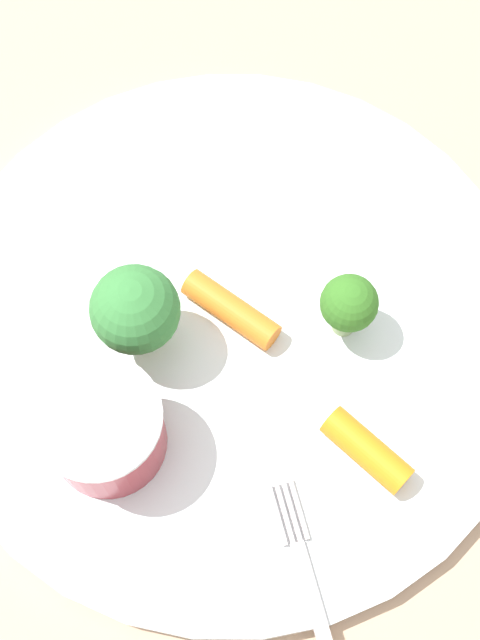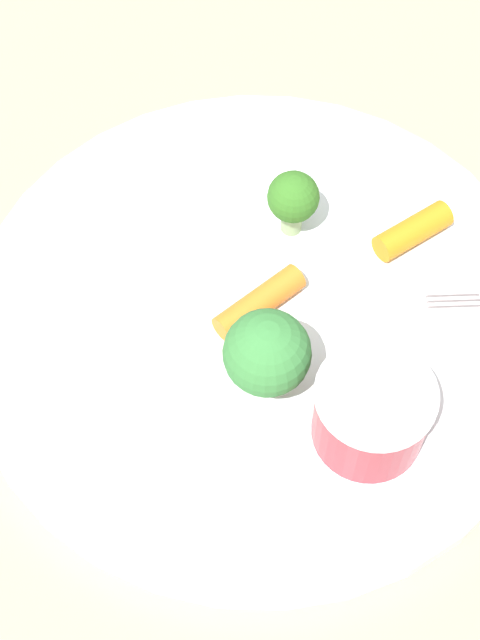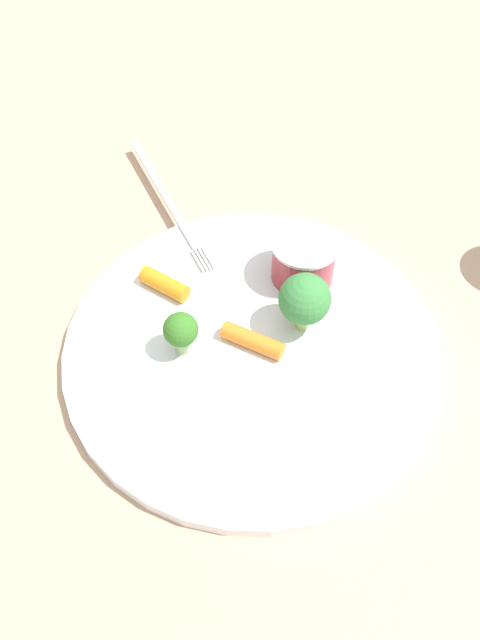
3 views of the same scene
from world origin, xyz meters
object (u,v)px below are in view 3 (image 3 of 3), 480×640
carrot_stick_0 (252,337)px  carrot_stick_1 (164,284)px  sauce_cup (304,260)px  fork (170,203)px  plate (252,350)px  broccoli_floret_0 (181,335)px  broccoli_floret_1 (305,300)px

carrot_stick_0 → carrot_stick_1: size_ratio=1.17×
sauce_cup → carrot_stick_1: (-0.12, -0.01, -0.01)m
carrot_stick_0 → fork: bearing=111.1°
plate → broccoli_floret_0: size_ratio=7.40×
sauce_cup → broccoli_floret_1: (-0.01, -0.05, 0.01)m
sauce_cup → carrot_stick_0: (-0.05, -0.07, -0.01)m
broccoli_floret_0 → broccoli_floret_1: broccoli_floret_1 is taller
sauce_cup → carrot_stick_0: bearing=-126.3°
carrot_stick_1 → sauce_cup: bearing=3.3°
plate → broccoli_floret_1: (0.04, 0.02, 0.04)m
broccoli_floret_0 → carrot_stick_0: bearing=7.4°
sauce_cup → carrot_stick_0: 0.09m
carrot_stick_1 → broccoli_floret_0: bearing=-78.5°
plate → carrot_stick_0: (-0.00, 0.00, 0.01)m
sauce_cup → broccoli_floret_1: size_ratio=1.01×
broccoli_floret_1 → fork: bearing=125.0°
sauce_cup → carrot_stick_1: bearing=-176.7°
fork → carrot_stick_1: bearing=-92.8°
plate → broccoli_floret_0: 0.06m
broccoli_floret_1 → carrot_stick_1: bearing=157.2°
broccoli_floret_1 → carrot_stick_0: (-0.04, -0.01, -0.03)m
broccoli_floret_1 → carrot_stick_0: broccoli_floret_1 is taller
plate → fork: (-0.07, 0.17, 0.01)m
carrot_stick_0 → fork: (-0.06, 0.17, -0.01)m
sauce_cup → plate: bearing=-124.8°
carrot_stick_1 → plate: bearing=-42.6°
plate → carrot_stick_0: 0.01m
plate → broccoli_floret_0: broccoli_floret_0 is taller
carrot_stick_1 → broccoli_floret_1: bearing=-22.8°
broccoli_floret_1 → fork: size_ratio=0.30×
broccoli_floret_0 → carrot_stick_0: (0.06, 0.01, -0.02)m
broccoli_floret_1 → carrot_stick_1: 0.12m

